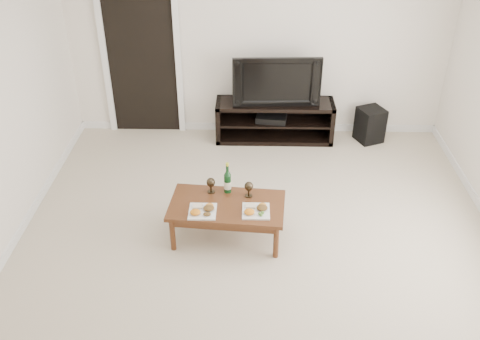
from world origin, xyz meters
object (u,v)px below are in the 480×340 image
object	(u,v)px
media_console	(275,121)
television	(276,79)
coffee_table	(227,221)
subwoofer	(370,125)

from	to	relation	value
media_console	television	size ratio (longest dim) A/B	1.39
media_console	coffee_table	xyz separation A→B (m)	(-0.55, -2.15, -0.07)
media_console	subwoofer	size ratio (longest dim) A/B	3.35
television	subwoofer	world-z (taller)	television
media_console	television	bearing A→B (deg)	0.00
television	media_console	bearing A→B (deg)	0.00
subwoofer	media_console	bearing A→B (deg)	155.75
coffee_table	subwoofer	bearing A→B (deg)	49.20
television	subwoofer	distance (m)	1.45
television	coffee_table	size ratio (longest dim) A/B	0.99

